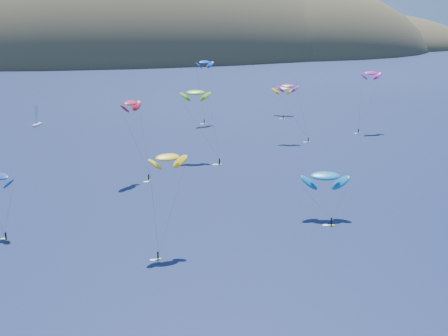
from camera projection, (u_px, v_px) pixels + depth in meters
island at (142, 63)px, 630.63m from camera, size 730.00×300.00×210.00m
sailboat at (37, 123)px, 266.14m from camera, size 8.09×7.52×9.66m
kitesurfer_2 at (168, 158)px, 131.20m from camera, size 8.68×9.46×22.30m
kitesurfer_3 at (195, 93)px, 207.19m from camera, size 11.03×14.65×24.87m
kitesurfer_4 at (205, 62)px, 268.06m from camera, size 9.49×8.31×28.40m
kitesurfer_5 at (325, 176)px, 153.04m from camera, size 12.20×11.53×13.39m
kitesurfer_6 at (288, 86)px, 233.92m from camera, size 11.48×9.43×22.89m
kitesurfer_8 at (371, 73)px, 251.52m from camera, size 12.15×7.97×25.82m
kitesurfer_9 at (131, 103)px, 182.57m from camera, size 8.97×9.62×25.18m
kitesurfer_11 at (283, 88)px, 289.45m from camera, size 10.39×16.37×14.74m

